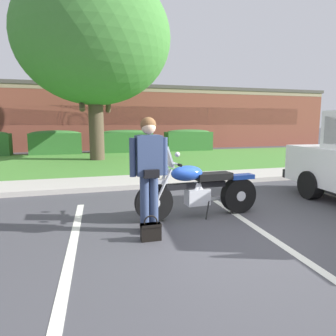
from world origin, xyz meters
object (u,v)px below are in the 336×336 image
object	(u,v)px
shade_tree	(93,39)
hedge_center_left	(56,142)
handbag	(151,230)
hedge_right	(188,140)
rider_person	(149,166)
hedge_center_right	(126,141)
motorcycle	(203,189)
brick_building	(128,118)

from	to	relation	value
shade_tree	hedge_center_left	world-z (taller)	shade_tree
handbag	hedge_right	bearing A→B (deg)	67.50
hedge_right	shade_tree	bearing A→B (deg)	-149.97
rider_person	hedge_right	xyz separation A→B (m)	(5.06, 12.02, -0.34)
handbag	hedge_center_left	xyz separation A→B (m)	(-1.95, 12.38, 0.51)
hedge_center_right	hedge_right	size ratio (longest dim) A/B	1.05
motorcycle	rider_person	distance (m)	1.26
rider_person	hedge_center_left	distance (m)	12.19
rider_person	handbag	world-z (taller)	rider_person
hedge_center_left	brick_building	world-z (taller)	brick_building
motorcycle	shade_tree	size ratio (longest dim) A/B	0.29
hedge_center_right	rider_person	bearing A→B (deg)	-97.23
rider_person	hedge_center_right	bearing A→B (deg)	82.77
motorcycle	brick_building	world-z (taller)	brick_building
hedge_center_left	hedge_right	world-z (taller)	same
motorcycle	handbag	bearing A→B (deg)	-143.41
rider_person	hedge_center_right	size ratio (longest dim) A/B	0.62
shade_tree	handbag	bearing A→B (deg)	-89.25
hedge_right	hedge_center_left	bearing A→B (deg)	180.00
rider_person	brick_building	bearing A→B (deg)	81.71
hedge_center_left	shade_tree	bearing A→B (deg)	-58.95
hedge_center_left	brick_building	bearing A→B (deg)	54.87
rider_person	hedge_center_left	size ratio (longest dim) A/B	0.69
rider_person	handbag	bearing A→B (deg)	-100.14
motorcycle	shade_tree	world-z (taller)	shade_tree
shade_tree	hedge_right	xyz separation A→B (m)	(5.25, 3.04, -4.32)
motorcycle	hedge_right	bearing A→B (deg)	70.85
shade_tree	hedge_center_right	xyz separation A→B (m)	(1.71, 3.04, -4.32)
shade_tree	hedge_center_right	world-z (taller)	shade_tree
shade_tree	hedge_center_right	bearing A→B (deg)	60.59
rider_person	brick_building	world-z (taller)	brick_building
motorcycle	brick_building	size ratio (longest dim) A/B	0.08
handbag	hedge_center_left	bearing A→B (deg)	98.95
brick_building	hedge_center_right	bearing A→B (deg)	-100.17
hedge_center_right	hedge_right	bearing A→B (deg)	0.00
handbag	shade_tree	size ratio (longest dim) A/B	0.05
hedge_right	hedge_center_right	bearing A→B (deg)	180.00
motorcycle	brick_building	xyz separation A→B (m)	(1.68, 18.31, 1.45)
motorcycle	brick_building	distance (m)	18.44
handbag	brick_building	bearing A→B (deg)	81.67
handbag	shade_tree	xyz separation A→B (m)	(-0.12, 9.35, 4.82)
shade_tree	hedge_right	world-z (taller)	shade_tree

